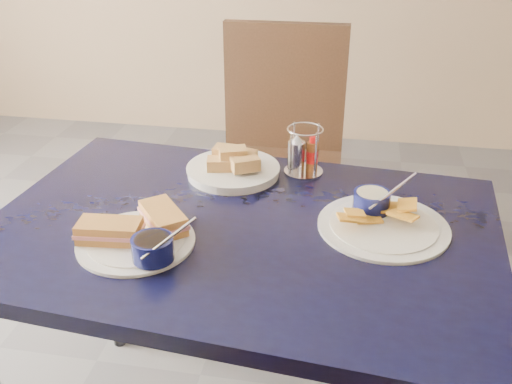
% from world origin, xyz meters
% --- Properties ---
extents(dining_table, '(1.27, 0.90, 0.75)m').
position_xyz_m(dining_table, '(-0.18, 0.09, 0.68)').
color(dining_table, black).
rests_on(dining_table, ground).
extents(chair_far, '(0.49, 0.47, 1.02)m').
position_xyz_m(chair_far, '(-0.21, 1.01, 0.58)').
color(chair_far, black).
rests_on(chair_far, ground).
extents(sandwich_plate, '(0.30, 0.28, 0.12)m').
position_xyz_m(sandwich_plate, '(-0.39, -0.03, 0.77)').
color(sandwich_plate, white).
rests_on(sandwich_plate, dining_table).
extents(plantain_plate, '(0.31, 0.31, 0.12)m').
position_xyz_m(plantain_plate, '(0.14, 0.15, 0.77)').
color(plantain_plate, white).
rests_on(plantain_plate, dining_table).
extents(bread_basket, '(0.26, 0.26, 0.08)m').
position_xyz_m(bread_basket, '(-0.25, 0.35, 0.77)').
color(bread_basket, white).
rests_on(bread_basket, dining_table).
extents(condiment_caddy, '(0.11, 0.11, 0.14)m').
position_xyz_m(condiment_caddy, '(-0.07, 0.40, 0.81)').
color(condiment_caddy, silver).
rests_on(condiment_caddy, dining_table).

